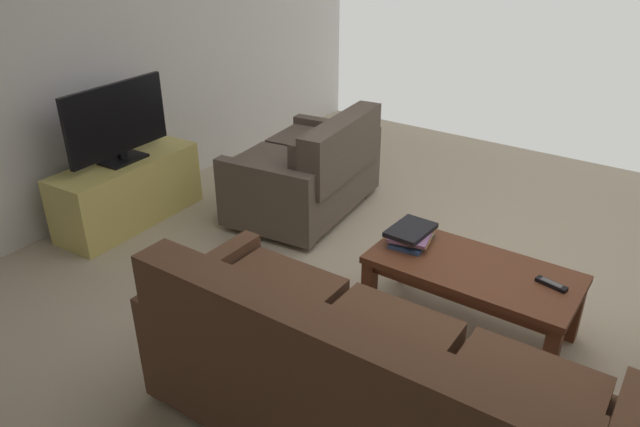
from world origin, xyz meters
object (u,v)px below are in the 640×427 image
at_px(coffee_table, 472,276).
at_px(flat_tv, 117,122).
at_px(tv_remote, 551,284).
at_px(sofa_main, 360,386).
at_px(tv_stand, 128,191).
at_px(loveseat_near, 310,171).
at_px(book_stack, 411,235).

relative_size(coffee_table, flat_tv, 1.28).
relative_size(flat_tv, tv_remote, 5.18).
relative_size(sofa_main, coffee_table, 1.79).
relative_size(coffee_table, tv_stand, 0.96).
relative_size(loveseat_near, tv_stand, 1.12).
height_order(book_stack, tv_remote, book_stack).
bearing_deg(loveseat_near, tv_remote, 162.61).
xyz_separation_m(sofa_main, tv_stand, (2.55, -0.85, -0.13)).
height_order(sofa_main, tv_remote, sofa_main).
distance_m(loveseat_near, tv_remote, 2.06).
relative_size(loveseat_near, tv_remote, 7.76).
bearing_deg(flat_tv, loveseat_near, -138.11).
distance_m(loveseat_near, flat_tv, 1.43).
distance_m(loveseat_near, coffee_table, 1.71).
bearing_deg(loveseat_near, tv_stand, 41.81).
bearing_deg(sofa_main, tv_stand, -18.43).
bearing_deg(tv_remote, tv_stand, 5.57).
bearing_deg(coffee_table, tv_remote, -172.83).
xyz_separation_m(coffee_table, book_stack, (0.40, -0.04, 0.11)).
bearing_deg(tv_stand, sofa_main, 161.57).
bearing_deg(loveseat_near, sofa_main, 131.15).
distance_m(sofa_main, loveseat_near, 2.33).
height_order(loveseat_near, tv_remote, loveseat_near).
xyz_separation_m(loveseat_near, coffee_table, (-1.57, 0.67, -0.01)).
relative_size(sofa_main, loveseat_near, 1.54).
relative_size(loveseat_near, flat_tv, 1.50).
xyz_separation_m(sofa_main, flat_tv, (2.55, -0.85, 0.41)).
distance_m(loveseat_near, tv_stand, 1.36).
bearing_deg(coffee_table, loveseat_near, -22.94).
distance_m(tv_stand, flat_tv, 0.54).
xyz_separation_m(flat_tv, tv_remote, (-2.98, -0.29, -0.37)).
bearing_deg(book_stack, tv_stand, 7.39).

